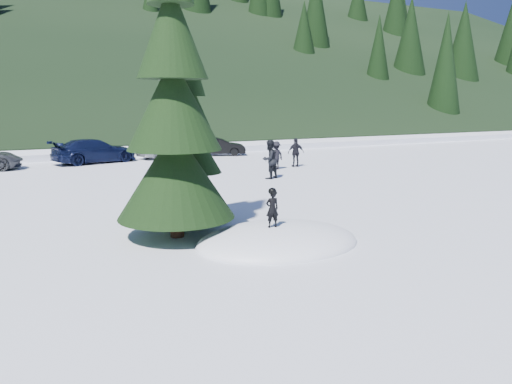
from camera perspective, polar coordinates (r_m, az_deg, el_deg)
name	(u,v)px	position (r m, az deg, el deg)	size (l,w,h in m)	color
ground	(278,243)	(13.32, 2.54, -5.83)	(200.00, 200.00, 0.00)	white
snow_mound	(278,243)	(13.32, 2.54, -5.83)	(4.48, 3.52, 0.96)	white
forest_hillside	(55,25)	(66.04, -22.02, 17.31)	(200.00, 60.00, 25.00)	black
spruce_tall	(174,116)	(13.58, -9.37, 8.57)	(3.20, 3.20, 8.60)	black
spruce_short	(193,155)	(15.31, -7.23, 4.25)	(2.20, 2.20, 5.37)	black
child_skier	(272,209)	(12.89, 1.87, -1.95)	(0.35, 0.23, 0.97)	black
adult_0	(269,159)	(24.03, 1.55, 3.75)	(0.91, 0.71, 1.87)	black
adult_1	(296,152)	(28.48, 4.58, 4.53)	(0.96, 0.40, 1.64)	black
adult_2	(276,155)	(27.33, 2.29, 4.20)	(1.00, 0.57, 1.54)	black
car_3	(94,151)	(31.76, -17.98, 4.49)	(2.04, 5.01, 1.45)	black
car_4	(168,147)	(33.51, -10.04, 5.10)	(1.69, 4.19, 1.43)	#9EA2A6
car_5	(218,147)	(34.49, -4.33, 5.19)	(1.29, 3.69, 1.22)	black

